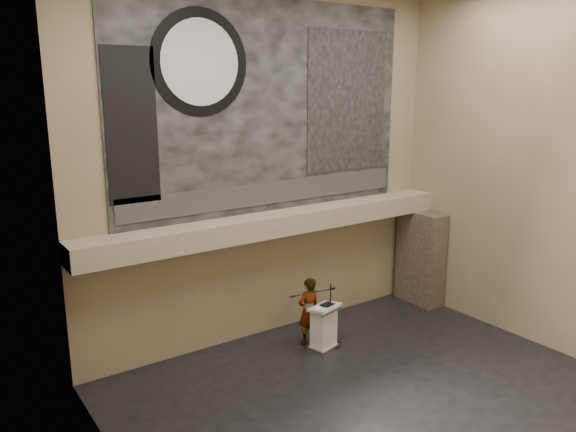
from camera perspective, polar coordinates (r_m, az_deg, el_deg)
floor at (r=12.19m, az=9.05°, el=-17.75°), size 10.00×10.00×0.00m
wall_back at (r=13.75m, az=-1.91°, el=4.89°), size 10.00×0.02×8.50m
wall_left at (r=8.05m, az=-16.46°, el=-1.68°), size 0.02×8.00×8.50m
wall_right at (r=14.57m, az=24.09°, el=4.22°), size 0.02×8.00×8.50m
soffit at (r=13.67m, az=-0.96°, el=-0.70°), size 10.00×0.80×0.50m
sprinkler_left at (r=12.91m, az=-6.74°, el=-2.93°), size 0.04×0.04×0.06m
sprinkler_right at (r=14.81m, az=5.27°, el=-0.78°), size 0.04×0.04×0.06m
banner at (r=13.59m, az=-1.89°, el=10.94°), size 8.00×0.05×5.00m
banner_text_strip at (r=13.79m, az=-1.73°, el=2.39°), size 7.76×0.02×0.55m
banner_clock_rim at (r=12.66m, az=-8.92°, el=15.15°), size 2.30×0.02×2.30m
banner_clock_face at (r=12.64m, az=-8.88°, el=15.15°), size 1.84×0.02×1.84m
banner_building_print at (r=14.99m, az=6.07°, el=11.47°), size 2.60×0.02×3.60m
banner_brick_print at (r=12.06m, az=-15.61°, el=8.74°), size 1.10×0.02×3.20m
stone_pier at (r=16.75m, az=13.31°, el=-4.11°), size 0.60×1.40×2.70m
lectern at (r=13.77m, az=3.65°, el=-11.19°), size 0.85×0.69×1.14m
binder at (r=13.57m, az=4.03°, el=-8.99°), size 0.37×0.32×0.04m
papers at (r=13.43m, az=3.26°, el=-9.30°), size 0.25×0.32×0.00m
speaker_person at (r=13.92m, az=2.10°, el=-9.60°), size 0.62×0.40×1.69m
mic_stand at (r=14.06m, az=4.15°, el=-12.13°), size 1.35×0.52×1.59m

